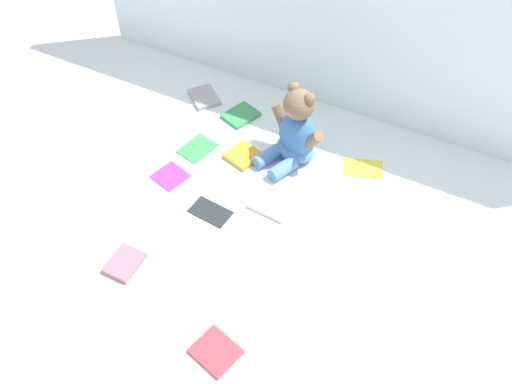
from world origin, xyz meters
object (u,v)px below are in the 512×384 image
(book_case_7, at_px, (197,148))
(book_case_6, at_px, (210,211))
(book_case_3, at_px, (241,115))
(teddy_bear, at_px, (295,133))
(book_case_9, at_px, (204,97))
(book_case_1, at_px, (124,263))
(book_case_8, at_px, (243,155))
(book_case_2, at_px, (170,176))
(book_case_0, at_px, (270,207))
(book_case_5, at_px, (363,168))
(book_case_4, at_px, (216,351))

(book_case_7, bearing_deg, book_case_6, 142.01)
(book_case_3, bearing_deg, teddy_bear, 179.66)
(book_case_9, bearing_deg, book_case_7, -115.53)
(book_case_1, relative_size, book_case_3, 0.89)
(book_case_7, distance_m, book_case_9, 0.26)
(book_case_6, bearing_deg, book_case_8, 10.31)
(book_case_2, height_order, book_case_7, book_case_2)
(book_case_0, bearing_deg, book_case_7, -106.13)
(book_case_6, relative_size, book_case_7, 1.04)
(book_case_2, relative_size, book_case_9, 0.81)
(book_case_5, bearing_deg, book_case_9, 64.19)
(book_case_5, bearing_deg, teddy_bear, 82.04)
(book_case_1, bearing_deg, book_case_7, 96.43)
(book_case_0, bearing_deg, book_case_5, 149.91)
(book_case_0, bearing_deg, teddy_bear, -168.62)
(book_case_4, bearing_deg, book_case_1, -91.74)
(teddy_bear, distance_m, book_case_0, 0.26)
(book_case_8, bearing_deg, book_case_4, -51.29)
(teddy_bear, xyz_separation_m, book_case_3, (-0.24, 0.09, -0.09))
(book_case_2, height_order, book_case_8, book_case_8)
(book_case_6, bearing_deg, book_case_0, -52.78)
(book_case_4, distance_m, book_case_9, 0.98)
(book_case_0, xyz_separation_m, book_case_6, (-0.15, -0.09, -0.00))
(teddy_bear, relative_size, book_case_6, 2.19)
(book_case_1, bearing_deg, teddy_bear, 67.94)
(book_case_2, bearing_deg, book_case_9, 30.56)
(book_case_7, bearing_deg, book_case_2, 98.44)
(book_case_5, distance_m, book_case_7, 0.55)
(book_case_7, bearing_deg, teddy_bear, -145.51)
(book_case_4, bearing_deg, book_case_0, -154.84)
(teddy_bear, xyz_separation_m, book_case_5, (0.22, 0.05, -0.09))
(book_case_4, distance_m, book_case_6, 0.44)
(book_case_2, bearing_deg, book_case_0, -69.75)
(book_case_6, distance_m, book_case_9, 0.53)
(book_case_4, bearing_deg, book_case_8, -142.54)
(book_case_1, height_order, book_case_4, book_case_1)
(book_case_9, bearing_deg, teddy_bear, -66.84)
(book_case_3, relative_size, book_case_7, 0.97)
(book_case_3, distance_m, book_case_5, 0.47)
(book_case_2, distance_m, book_case_3, 0.36)
(book_case_5, bearing_deg, book_case_8, 89.82)
(book_case_2, relative_size, book_case_4, 0.88)
(book_case_2, bearing_deg, book_case_6, -94.28)
(teddy_bear, height_order, book_case_0, teddy_bear)
(book_case_6, bearing_deg, book_case_4, -142.73)
(teddy_bear, xyz_separation_m, book_case_8, (-0.14, -0.08, -0.09))
(book_case_1, bearing_deg, book_case_0, 53.10)
(book_case_0, distance_m, book_case_7, 0.35)
(book_case_7, height_order, book_case_9, book_case_9)
(book_case_2, bearing_deg, book_case_4, -120.76)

